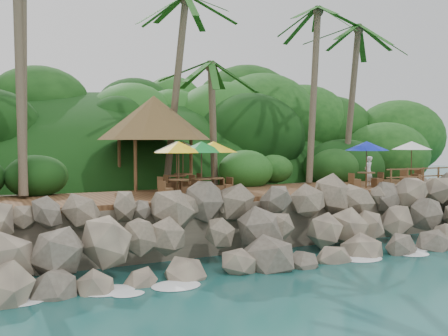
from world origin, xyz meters
name	(u,v)px	position (x,y,z in m)	size (l,w,h in m)	color
ground	(299,270)	(0.00, 0.00, 0.00)	(140.00, 140.00, 0.00)	#19514F
land_base	(153,198)	(0.00, 16.00, 1.05)	(32.00, 25.20, 2.10)	gray
jungle_hill	(121,202)	(0.00, 23.50, 0.00)	(44.80, 28.00, 15.40)	#143811
seawall	(270,230)	(0.00, 2.00, 1.15)	(29.00, 4.00, 2.30)	gray
terrace	(224,194)	(0.00, 6.00, 2.20)	(26.00, 5.00, 0.20)	brown
jungle_foliage	(159,216)	(0.00, 15.00, 0.00)	(44.00, 16.00, 12.00)	#143811
foam_line	(294,267)	(0.00, 0.30, 0.03)	(25.20, 0.80, 0.06)	white
palapa	(154,118)	(-2.19, 9.41, 5.79)	(5.69, 5.69, 4.60)	brown
dining_clusters	(196,150)	(-1.59, 5.55, 4.23)	(25.49, 5.35, 2.33)	brown
railing	(446,174)	(11.84, 3.65, 2.91)	(8.30, 0.10, 1.00)	brown
waiter	(369,171)	(8.15, 5.40, 3.08)	(0.57, 0.37, 1.56)	white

